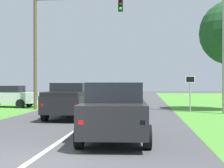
{
  "coord_description": "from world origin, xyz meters",
  "views": [
    {
      "loc": [
        2.82,
        -8.18,
        1.94
      ],
      "look_at": [
        0.59,
        14.16,
        1.84
      ],
      "focal_mm": 54.4,
      "sensor_mm": 36.0,
      "label": 1
    }
  ],
  "objects_px": {
    "keep_moving_sign": "(190,88)",
    "crossing_suv_far": "(7,96)",
    "red_suv_near": "(115,110)",
    "traffic_light": "(58,32)",
    "pickup_truck_lead": "(71,100)"
  },
  "relations": [
    {
      "from": "traffic_light",
      "to": "keep_moving_sign",
      "type": "bearing_deg",
      "value": -7.46
    },
    {
      "from": "red_suv_near",
      "to": "pickup_truck_lead",
      "type": "height_order",
      "value": "red_suv_near"
    },
    {
      "from": "pickup_truck_lead",
      "to": "keep_moving_sign",
      "type": "bearing_deg",
      "value": 32.67
    },
    {
      "from": "traffic_light",
      "to": "keep_moving_sign",
      "type": "relative_size",
      "value": 3.42
    },
    {
      "from": "traffic_light",
      "to": "crossing_suv_far",
      "type": "height_order",
      "value": "traffic_light"
    },
    {
      "from": "keep_moving_sign",
      "to": "pickup_truck_lead",
      "type": "bearing_deg",
      "value": -147.33
    },
    {
      "from": "red_suv_near",
      "to": "keep_moving_sign",
      "type": "bearing_deg",
      "value": 70.55
    },
    {
      "from": "keep_moving_sign",
      "to": "crossing_suv_far",
      "type": "relative_size",
      "value": 0.56
    },
    {
      "from": "red_suv_near",
      "to": "traffic_light",
      "type": "bearing_deg",
      "value": 113.1
    },
    {
      "from": "traffic_light",
      "to": "crossing_suv_far",
      "type": "distance_m",
      "value": 6.81
    },
    {
      "from": "traffic_light",
      "to": "pickup_truck_lead",
      "type": "bearing_deg",
      "value": -68.41
    },
    {
      "from": "red_suv_near",
      "to": "keep_moving_sign",
      "type": "height_order",
      "value": "keep_moving_sign"
    },
    {
      "from": "red_suv_near",
      "to": "pickup_truck_lead",
      "type": "xyz_separation_m",
      "value": [
        -3.01,
        6.65,
        -0.04
      ]
    },
    {
      "from": "keep_moving_sign",
      "to": "crossing_suv_far",
      "type": "height_order",
      "value": "keep_moving_sign"
    },
    {
      "from": "red_suv_near",
      "to": "traffic_light",
      "type": "xyz_separation_m",
      "value": [
        -5.24,
        12.29,
        4.52
      ]
    }
  ]
}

